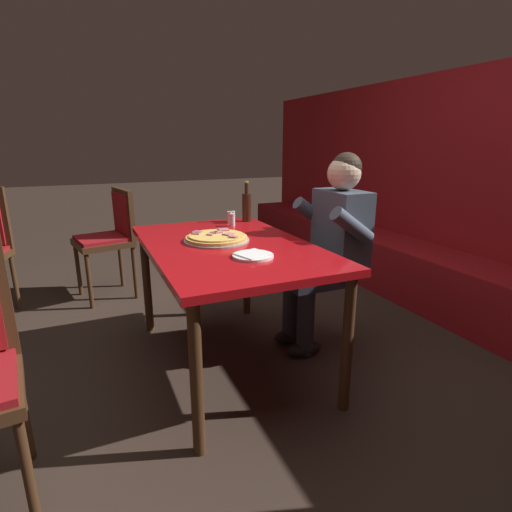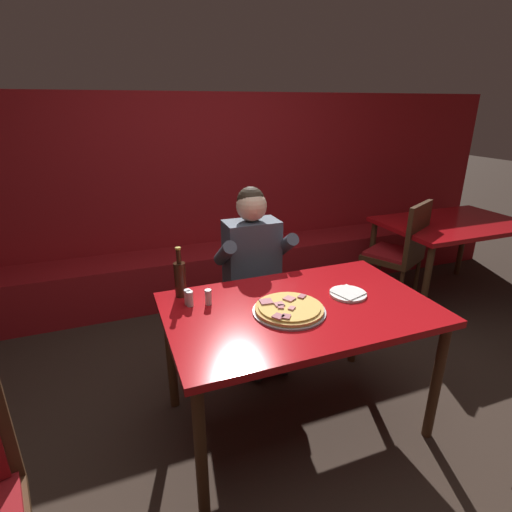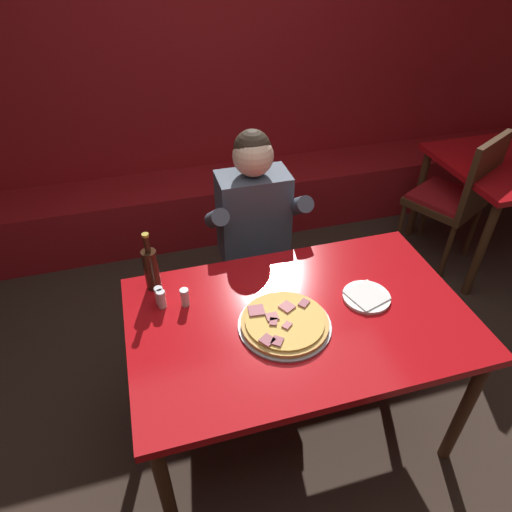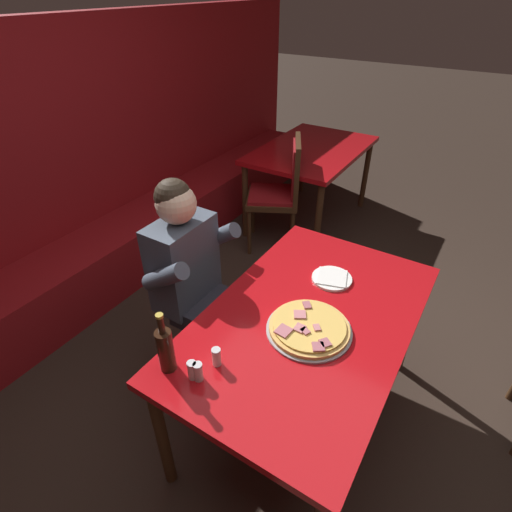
{
  "view_description": "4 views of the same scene",
  "coord_description": "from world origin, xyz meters",
  "px_view_note": "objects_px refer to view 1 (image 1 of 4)",
  "views": [
    {
      "loc": [
        2.11,
        -0.74,
        1.34
      ],
      "look_at": [
        0.15,
        0.11,
        0.72
      ],
      "focal_mm": 28.0,
      "sensor_mm": 36.0,
      "label": 1
    },
    {
      "loc": [
        -0.9,
        -1.7,
        1.79
      ],
      "look_at": [
        -0.17,
        0.22,
        1.0
      ],
      "focal_mm": 28.0,
      "sensor_mm": 36.0,
      "label": 2
    },
    {
      "loc": [
        -0.55,
        -1.26,
        2.15
      ],
      "look_at": [
        -0.1,
        0.31,
        0.88
      ],
      "focal_mm": 32.0,
      "sensor_mm": 36.0,
      "label": 3
    },
    {
      "loc": [
        -1.3,
        -0.52,
        2.07
      ],
      "look_at": [
        0.08,
        0.35,
        0.94
      ],
      "focal_mm": 28.0,
      "sensor_mm": 36.0,
      "label": 4
    }
  ],
  "objects_px": {
    "shaker_black_pepper": "(232,220)",
    "dining_chair_near_left": "(111,233)",
    "shaker_parmesan": "(233,217)",
    "diner_seated_blue_shirt": "(329,243)",
    "main_dining_table": "(228,257)",
    "beer_bottle": "(247,206)",
    "plate_white_paper": "(253,256)",
    "pizza": "(217,238)",
    "shaker_oregano": "(230,218)"
  },
  "relations": [
    {
      "from": "main_dining_table",
      "to": "diner_seated_blue_shirt",
      "type": "xyz_separation_m",
      "value": [
        0.01,
        0.69,
        0.01
      ]
    },
    {
      "from": "shaker_oregano",
      "to": "beer_bottle",
      "type": "bearing_deg",
      "value": 98.48
    },
    {
      "from": "shaker_parmesan",
      "to": "diner_seated_blue_shirt",
      "type": "xyz_separation_m",
      "value": [
        0.57,
        0.45,
        -0.1
      ]
    },
    {
      "from": "pizza",
      "to": "dining_chair_near_left",
      "type": "xyz_separation_m",
      "value": [
        -1.42,
        -0.51,
        -0.22
      ]
    },
    {
      "from": "pizza",
      "to": "shaker_black_pepper",
      "type": "xyz_separation_m",
      "value": [
        -0.37,
        0.24,
        0.02
      ]
    },
    {
      "from": "main_dining_table",
      "to": "pizza",
      "type": "relative_size",
      "value": 3.72
    },
    {
      "from": "diner_seated_blue_shirt",
      "to": "shaker_parmesan",
      "type": "bearing_deg",
      "value": -141.59
    },
    {
      "from": "main_dining_table",
      "to": "shaker_black_pepper",
      "type": "bearing_deg",
      "value": 156.5
    },
    {
      "from": "pizza",
      "to": "diner_seated_blue_shirt",
      "type": "distance_m",
      "value": 0.74
    },
    {
      "from": "pizza",
      "to": "beer_bottle",
      "type": "distance_m",
      "value": 0.63
    },
    {
      "from": "plate_white_paper",
      "to": "beer_bottle",
      "type": "relative_size",
      "value": 0.72
    },
    {
      "from": "shaker_oregano",
      "to": "diner_seated_blue_shirt",
      "type": "distance_m",
      "value": 0.74
    },
    {
      "from": "shaker_oregano",
      "to": "diner_seated_blue_shirt",
      "type": "relative_size",
      "value": 0.07
    },
    {
      "from": "shaker_oregano",
      "to": "shaker_parmesan",
      "type": "xyz_separation_m",
      "value": [
        -0.01,
        0.02,
        0.0
      ]
    },
    {
      "from": "main_dining_table",
      "to": "pizza",
      "type": "xyz_separation_m",
      "value": [
        -0.08,
        -0.04,
        0.1
      ]
    },
    {
      "from": "beer_bottle",
      "to": "plate_white_paper",
      "type": "bearing_deg",
      "value": -20.41
    },
    {
      "from": "plate_white_paper",
      "to": "diner_seated_blue_shirt",
      "type": "bearing_deg",
      "value": 114.76
    },
    {
      "from": "main_dining_table",
      "to": "shaker_oregano",
      "type": "distance_m",
      "value": 0.6
    },
    {
      "from": "diner_seated_blue_shirt",
      "to": "main_dining_table",
      "type": "bearing_deg",
      "value": -90.88
    },
    {
      "from": "plate_white_paper",
      "to": "shaker_black_pepper",
      "type": "relative_size",
      "value": 2.44
    },
    {
      "from": "diner_seated_blue_shirt",
      "to": "dining_chair_near_left",
      "type": "distance_m",
      "value": 1.96
    },
    {
      "from": "diner_seated_blue_shirt",
      "to": "dining_chair_near_left",
      "type": "xyz_separation_m",
      "value": [
        -1.51,
        -1.23,
        -0.14
      ]
    },
    {
      "from": "main_dining_table",
      "to": "plate_white_paper",
      "type": "height_order",
      "value": "plate_white_paper"
    },
    {
      "from": "pizza",
      "to": "beer_bottle",
      "type": "xyz_separation_m",
      "value": [
        -0.49,
        0.39,
        0.09
      ]
    },
    {
      "from": "plate_white_paper",
      "to": "dining_chair_near_left",
      "type": "xyz_separation_m",
      "value": [
        -1.82,
        -0.57,
        -0.21
      ]
    },
    {
      "from": "plate_white_paper",
      "to": "shaker_black_pepper",
      "type": "distance_m",
      "value": 0.79
    },
    {
      "from": "shaker_oregano",
      "to": "shaker_parmesan",
      "type": "bearing_deg",
      "value": 105.28
    },
    {
      "from": "pizza",
      "to": "shaker_parmesan",
      "type": "relative_size",
      "value": 4.49
    },
    {
      "from": "plate_white_paper",
      "to": "shaker_black_pepper",
      "type": "xyz_separation_m",
      "value": [
        -0.77,
        0.18,
        0.03
      ]
    },
    {
      "from": "shaker_parmesan",
      "to": "pizza",
      "type": "bearing_deg",
      "value": -30.26
    },
    {
      "from": "shaker_parmesan",
      "to": "main_dining_table",
      "type": "bearing_deg",
      "value": -23.07
    },
    {
      "from": "shaker_black_pepper",
      "to": "shaker_parmesan",
      "type": "distance_m",
      "value": 0.11
    },
    {
      "from": "shaker_black_pepper",
      "to": "dining_chair_near_left",
      "type": "relative_size",
      "value": 0.09
    },
    {
      "from": "shaker_parmesan",
      "to": "dining_chair_near_left",
      "type": "relative_size",
      "value": 0.09
    },
    {
      "from": "pizza",
      "to": "shaker_parmesan",
      "type": "xyz_separation_m",
      "value": [
        -0.48,
        0.28,
        0.02
      ]
    },
    {
      "from": "pizza",
      "to": "plate_white_paper",
      "type": "bearing_deg",
      "value": 8.61
    },
    {
      "from": "pizza",
      "to": "shaker_parmesan",
      "type": "distance_m",
      "value": 0.55
    },
    {
      "from": "pizza",
      "to": "plate_white_paper",
      "type": "distance_m",
      "value": 0.41
    },
    {
      "from": "shaker_parmesan",
      "to": "beer_bottle",
      "type": "bearing_deg",
      "value": 96.98
    },
    {
      "from": "main_dining_table",
      "to": "shaker_oregano",
      "type": "xyz_separation_m",
      "value": [
        -0.55,
        0.21,
        0.12
      ]
    },
    {
      "from": "pizza",
      "to": "diner_seated_blue_shirt",
      "type": "xyz_separation_m",
      "value": [
        0.09,
        0.73,
        -0.08
      ]
    },
    {
      "from": "main_dining_table",
      "to": "dining_chair_near_left",
      "type": "xyz_separation_m",
      "value": [
        -1.5,
        -0.54,
        -0.12
      ]
    },
    {
      "from": "pizza",
      "to": "shaker_black_pepper",
      "type": "height_order",
      "value": "shaker_black_pepper"
    },
    {
      "from": "main_dining_table",
      "to": "shaker_black_pepper",
      "type": "relative_size",
      "value": 16.7
    },
    {
      "from": "main_dining_table",
      "to": "shaker_black_pepper",
      "type": "distance_m",
      "value": 0.51
    },
    {
      "from": "pizza",
      "to": "dining_chair_near_left",
      "type": "bearing_deg",
      "value": -160.4
    },
    {
      "from": "shaker_black_pepper",
      "to": "pizza",
      "type": "bearing_deg",
      "value": -32.56
    },
    {
      "from": "main_dining_table",
      "to": "beer_bottle",
      "type": "distance_m",
      "value": 0.7
    },
    {
      "from": "main_dining_table",
      "to": "plate_white_paper",
      "type": "xyz_separation_m",
      "value": [
        0.32,
        0.02,
        0.09
      ]
    },
    {
      "from": "shaker_black_pepper",
      "to": "dining_chair_near_left",
      "type": "height_order",
      "value": "dining_chair_near_left"
    }
  ]
}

